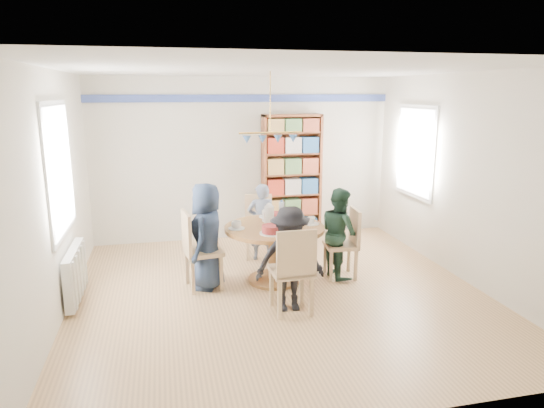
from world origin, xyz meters
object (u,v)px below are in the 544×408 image
object	(u,v)px
bookshelf	(291,178)
chair_right	(347,240)
chair_left	(196,246)
radiator	(75,274)
chair_near	(293,267)
chair_far	(259,223)
person_right	(339,233)
person_near	(290,259)
person_left	(207,236)
dining_table	(274,241)
person_far	(262,222)

from	to	relation	value
bookshelf	chair_right	bearing A→B (deg)	-83.34
chair_left	radiator	bearing A→B (deg)	-176.61
radiator	chair_near	bearing A→B (deg)	-20.52
chair_right	chair_near	distance (m)	1.39
chair_left	bookshelf	distance (m)	2.67
chair_far	person_right	world-z (taller)	person_right
chair_left	person_near	distance (m)	1.31
chair_near	person_right	xyz separation A→B (m)	(0.91, 1.00, 0.05)
chair_near	person_right	bearing A→B (deg)	47.55
radiator	chair_far	size ratio (longest dim) A/B	1.07
chair_near	chair_far	bearing A→B (deg)	89.34
person_left	person_near	xyz separation A→B (m)	(0.85, -0.87, -0.07)
dining_table	chair_near	size ratio (longest dim) A/B	1.28
chair_left	person_far	distance (m)	1.37
radiator	person_left	size ratio (longest dim) A/B	0.74
bookshelf	chair_left	bearing A→B (deg)	-132.01
chair_left	bookshelf	world-z (taller)	bookshelf
chair_near	person_left	xyz separation A→B (m)	(-0.86, 1.00, 0.12)
person_left	person_far	xyz separation A→B (m)	(0.89, 0.90, -0.10)
chair_right	bookshelf	world-z (taller)	bookshelf
person_near	bookshelf	xyz separation A→B (m)	(0.78, 2.82, 0.42)
radiator	person_right	size ratio (longest dim) A/B	0.82
dining_table	chair_near	world-z (taller)	chair_near
chair_right	bookshelf	distance (m)	2.07
person_right	chair_far	bearing A→B (deg)	31.26
chair_near	chair_left	bearing A→B (deg)	134.94
chair_near	person_far	world-z (taller)	person_far
person_far	bookshelf	world-z (taller)	bookshelf
chair_left	person_far	bearing A→B (deg)	41.34
chair_far	chair_near	size ratio (longest dim) A/B	0.92
radiator	person_near	size ratio (longest dim) A/B	0.82
chair_far	person_left	distance (m)	1.41
dining_table	chair_right	size ratio (longest dim) A/B	1.39
person_left	person_right	size ratio (longest dim) A/B	1.11
person_right	bookshelf	size ratio (longest dim) A/B	0.58
person_right	person_near	bearing A→B (deg)	125.38
chair_near	bookshelf	distance (m)	3.09
chair_left	person_near	size ratio (longest dim) A/B	0.83
chair_near	person_near	world-z (taller)	person_near
person_left	chair_left	bearing A→B (deg)	-66.76
radiator	bookshelf	bearing A→B (deg)	32.54
dining_table	person_left	bearing A→B (deg)	-179.27
person_left	person_right	distance (m)	1.77
chair_near	bookshelf	world-z (taller)	bookshelf
person_near	radiator	bearing A→B (deg)	165.05
chair_near	person_far	distance (m)	1.90
person_left	person_right	xyz separation A→B (m)	(1.77, -0.00, -0.07)
chair_near	dining_table	bearing A→B (deg)	88.81
chair_far	person_left	xyz separation A→B (m)	(-0.88, -1.09, 0.17)
chair_right	chair_near	world-z (taller)	chair_near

